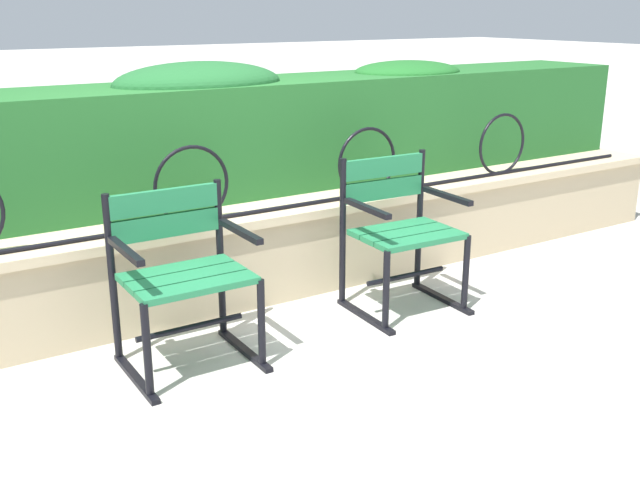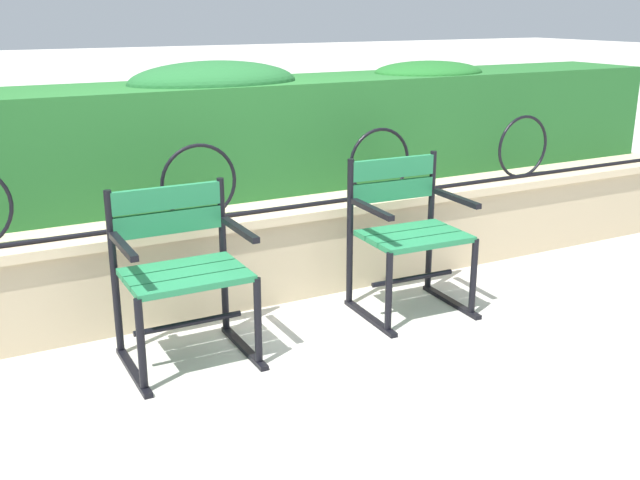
% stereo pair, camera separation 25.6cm
% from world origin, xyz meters
% --- Properties ---
extents(ground_plane, '(60.00, 60.00, 0.00)m').
position_xyz_m(ground_plane, '(0.00, 0.00, 0.00)').
color(ground_plane, '#BCB7AD').
extents(stone_wall, '(6.66, 0.41, 0.52)m').
position_xyz_m(stone_wall, '(0.00, 0.86, 0.27)').
color(stone_wall, tan).
rests_on(stone_wall, ground).
extents(iron_arch_fence, '(6.14, 0.02, 0.42)m').
position_xyz_m(iron_arch_fence, '(-0.30, 0.78, 0.70)').
color(iron_arch_fence, black).
rests_on(iron_arch_fence, stone_wall).
extents(hedge_row, '(6.53, 0.69, 0.79)m').
position_xyz_m(hedge_row, '(-0.03, 1.38, 0.89)').
color(hedge_row, '#236028').
rests_on(hedge_row, stone_wall).
extents(park_chair_left, '(0.59, 0.52, 0.82)m').
position_xyz_m(park_chair_left, '(-0.63, 0.31, 0.45)').
color(park_chair_left, '#237547').
rests_on(park_chair_left, ground).
extents(park_chair_right, '(0.59, 0.54, 0.84)m').
position_xyz_m(park_chair_right, '(0.65, 0.32, 0.46)').
color(park_chair_right, '#237547').
rests_on(park_chair_right, ground).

